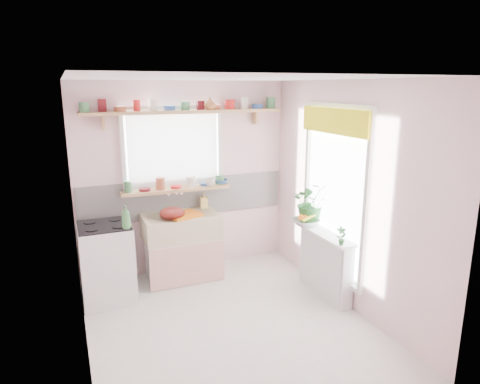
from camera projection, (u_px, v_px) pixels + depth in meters
name	position (u px, v px, depth m)	size (l,w,h in m)	color
room	(254.00, 176.00, 5.18)	(3.20, 3.20, 3.20)	white
sink_unit	(182.00, 246.00, 5.49)	(0.95, 0.65, 1.11)	white
cooker	(107.00, 262.00, 4.91)	(0.58, 0.58, 0.93)	white
radiator_ledge	(325.00, 263.00, 5.06)	(0.22, 0.95, 0.78)	white
windowsill	(176.00, 189.00, 5.49)	(1.40, 0.22, 0.04)	tan
pine_shelf	(185.00, 112.00, 5.30)	(2.52, 0.24, 0.04)	tan
shelf_crockery	(184.00, 106.00, 5.27)	(2.47, 0.11, 0.12)	#3F7F4C
sill_crockery	(175.00, 184.00, 5.46)	(1.35, 0.11, 0.12)	#3F7F4C
dish_tray	(184.00, 215.00, 5.32)	(0.39, 0.29, 0.04)	orange
colander	(172.00, 213.00, 5.23)	(0.31, 0.31, 0.14)	maroon
jade_plant	(312.00, 202.00, 5.27)	(0.47, 0.41, 0.52)	#276127
fruit_bowl	(305.00, 222.00, 5.22)	(0.32, 0.32, 0.08)	silver
herb_pot	(341.00, 236.00, 4.55)	(0.11, 0.07, 0.21)	#29672D
soap_bottle_sink	(204.00, 200.00, 5.69)	(0.09, 0.10, 0.21)	#F4DC6C
sill_cup	(210.00, 182.00, 5.58)	(0.13, 0.13, 0.10)	beige
sill_bowl	(221.00, 182.00, 5.72)	(0.17, 0.17, 0.05)	#315BA1
shelf_vase	(210.00, 104.00, 5.33)	(0.15, 0.15, 0.15)	#A56433
cooker_bottle	(126.00, 217.00, 4.65)	(0.10, 0.10, 0.26)	#448949
fruit	(306.00, 217.00, 5.21)	(0.20, 0.14, 0.10)	orange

